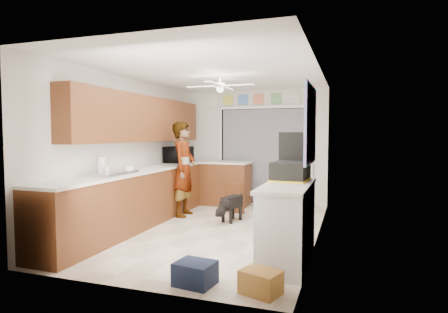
% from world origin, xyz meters
% --- Properties ---
extents(floor, '(5.00, 5.00, 0.00)m').
position_xyz_m(floor, '(0.00, 0.00, 0.00)').
color(floor, beige).
rests_on(floor, ground).
extents(ceiling, '(5.00, 5.00, 0.00)m').
position_xyz_m(ceiling, '(0.00, 0.00, 2.50)').
color(ceiling, white).
rests_on(ceiling, ground).
extents(wall_back, '(3.20, 0.00, 3.20)m').
position_xyz_m(wall_back, '(0.00, 2.50, 1.25)').
color(wall_back, silver).
rests_on(wall_back, ground).
extents(wall_front, '(3.20, 0.00, 3.20)m').
position_xyz_m(wall_front, '(0.00, -2.50, 1.25)').
color(wall_front, silver).
rests_on(wall_front, ground).
extents(wall_left, '(0.00, 5.00, 5.00)m').
position_xyz_m(wall_left, '(-1.60, 0.00, 1.25)').
color(wall_left, silver).
rests_on(wall_left, ground).
extents(wall_right, '(0.00, 5.00, 5.00)m').
position_xyz_m(wall_right, '(1.60, 0.00, 1.25)').
color(wall_right, silver).
rests_on(wall_right, ground).
extents(left_base_cabinets, '(0.60, 4.80, 0.90)m').
position_xyz_m(left_base_cabinets, '(-1.30, 0.00, 0.45)').
color(left_base_cabinets, brown).
rests_on(left_base_cabinets, floor).
extents(left_countertop, '(0.62, 4.80, 0.04)m').
position_xyz_m(left_countertop, '(-1.29, 0.00, 0.92)').
color(left_countertop, white).
rests_on(left_countertop, left_base_cabinets).
extents(upper_cabinets, '(0.32, 4.00, 0.80)m').
position_xyz_m(upper_cabinets, '(-1.44, 0.20, 1.80)').
color(upper_cabinets, brown).
rests_on(upper_cabinets, wall_left).
extents(sink_basin, '(0.50, 0.76, 0.06)m').
position_xyz_m(sink_basin, '(-1.29, -1.00, 0.95)').
color(sink_basin, silver).
rests_on(sink_basin, left_countertop).
extents(faucet, '(0.03, 0.03, 0.22)m').
position_xyz_m(faucet, '(-1.48, -1.00, 1.05)').
color(faucet, silver).
rests_on(faucet, left_countertop).
extents(peninsula_base, '(1.00, 0.60, 0.90)m').
position_xyz_m(peninsula_base, '(-0.50, 2.00, 0.45)').
color(peninsula_base, brown).
rests_on(peninsula_base, floor).
extents(peninsula_top, '(1.04, 0.64, 0.04)m').
position_xyz_m(peninsula_top, '(-0.50, 2.00, 0.92)').
color(peninsula_top, white).
rests_on(peninsula_top, peninsula_base).
extents(back_opening_recess, '(2.00, 0.06, 2.10)m').
position_xyz_m(back_opening_recess, '(0.25, 2.47, 1.05)').
color(back_opening_recess, black).
rests_on(back_opening_recess, wall_back).
extents(curtain_panel, '(1.90, 0.03, 2.05)m').
position_xyz_m(curtain_panel, '(0.25, 2.43, 1.05)').
color(curtain_panel, gray).
rests_on(curtain_panel, wall_back).
extents(door_trim_left, '(0.06, 0.04, 2.10)m').
position_xyz_m(door_trim_left, '(-0.77, 2.44, 1.05)').
color(door_trim_left, white).
rests_on(door_trim_left, wall_back).
extents(door_trim_right, '(0.06, 0.04, 2.10)m').
position_xyz_m(door_trim_right, '(1.27, 2.44, 1.05)').
color(door_trim_right, white).
rests_on(door_trim_right, wall_back).
extents(door_trim_head, '(2.10, 0.04, 0.06)m').
position_xyz_m(door_trim_head, '(0.25, 2.44, 2.12)').
color(door_trim_head, white).
rests_on(door_trim_head, wall_back).
extents(header_frame_0, '(0.22, 0.02, 0.22)m').
position_xyz_m(header_frame_0, '(-0.60, 2.47, 2.30)').
color(header_frame_0, '#D7DF4A').
rests_on(header_frame_0, wall_back).
extents(header_frame_1, '(0.22, 0.02, 0.22)m').
position_xyz_m(header_frame_1, '(-0.25, 2.47, 2.30)').
color(header_frame_1, '#4E8ED0').
rests_on(header_frame_1, wall_back).
extents(header_frame_2, '(0.22, 0.02, 0.22)m').
position_xyz_m(header_frame_2, '(0.10, 2.47, 2.30)').
color(header_frame_2, '#D0744E').
rests_on(header_frame_2, wall_back).
extents(header_frame_3, '(0.22, 0.02, 0.22)m').
position_xyz_m(header_frame_3, '(0.50, 2.47, 2.30)').
color(header_frame_3, '#66A860').
rests_on(header_frame_3, wall_back).
extents(header_frame_4, '(0.22, 0.02, 0.22)m').
position_xyz_m(header_frame_4, '(0.90, 2.47, 2.30)').
color(header_frame_4, silver).
rests_on(header_frame_4, wall_back).
extents(route66_sign, '(0.22, 0.02, 0.26)m').
position_xyz_m(route66_sign, '(-0.95, 2.47, 2.30)').
color(route66_sign, silver).
rests_on(route66_sign, wall_back).
extents(right_counter_base, '(0.50, 1.40, 0.90)m').
position_xyz_m(right_counter_base, '(1.35, -1.20, 0.45)').
color(right_counter_base, white).
rests_on(right_counter_base, floor).
extents(right_counter_top, '(0.54, 1.44, 0.04)m').
position_xyz_m(right_counter_top, '(1.34, -1.20, 0.92)').
color(right_counter_top, white).
rests_on(right_counter_top, right_counter_base).
extents(abstract_painting, '(0.03, 1.15, 0.95)m').
position_xyz_m(abstract_painting, '(1.58, -1.00, 1.65)').
color(abstract_painting, '#FD5DCC').
rests_on(abstract_painting, wall_right).
extents(ceiling_fan, '(1.14, 1.14, 0.24)m').
position_xyz_m(ceiling_fan, '(0.00, 0.20, 2.32)').
color(ceiling_fan, white).
rests_on(ceiling_fan, ceiling).
extents(microwave, '(0.45, 0.63, 0.33)m').
position_xyz_m(microwave, '(-1.34, 1.41, 1.11)').
color(microwave, black).
rests_on(microwave, left_countertop).
extents(cup, '(0.15, 0.15, 0.11)m').
position_xyz_m(cup, '(-1.15, -0.72, 0.99)').
color(cup, white).
rests_on(cup, left_countertop).
extents(jar_b, '(0.08, 0.08, 0.12)m').
position_xyz_m(jar_b, '(-1.30, -1.07, 1.00)').
color(jar_b, silver).
rests_on(jar_b, left_countertop).
extents(paper_towel_roll, '(0.15, 0.15, 0.26)m').
position_xyz_m(paper_towel_roll, '(-1.45, -0.99, 1.07)').
color(paper_towel_roll, white).
rests_on(paper_towel_roll, left_countertop).
extents(suitcase, '(0.46, 0.59, 0.24)m').
position_xyz_m(suitcase, '(1.32, -0.83, 1.06)').
color(suitcase, black).
rests_on(suitcase, right_counter_top).
extents(suitcase_rim, '(0.48, 0.61, 0.02)m').
position_xyz_m(suitcase_rim, '(1.32, -0.83, 0.95)').
color(suitcase_rim, yellow).
rests_on(suitcase_rim, suitcase).
extents(suitcase_lid, '(0.42, 0.06, 0.50)m').
position_xyz_m(suitcase_lid, '(1.32, -0.54, 1.31)').
color(suitcase_lid, black).
rests_on(suitcase_lid, suitcase).
extents(cardboard_box, '(0.43, 0.38, 0.23)m').
position_xyz_m(cardboard_box, '(1.25, -2.20, 0.11)').
color(cardboard_box, gold).
rests_on(cardboard_box, floor).
extents(navy_crate, '(0.42, 0.37, 0.23)m').
position_xyz_m(navy_crate, '(0.57, -2.20, 0.12)').
color(navy_crate, '#141D33').
rests_on(navy_crate, floor).
extents(cabinet_door_panel, '(0.44, 0.27, 0.61)m').
position_xyz_m(cabinet_door_panel, '(-0.07, 1.18, 0.31)').
color(cabinet_door_panel, brown).
rests_on(cabinet_door_panel, floor).
extents(man, '(0.47, 0.67, 1.76)m').
position_xyz_m(man, '(-0.90, 0.71, 0.88)').
color(man, white).
rests_on(man, floor).
extents(dog, '(0.43, 0.69, 0.50)m').
position_xyz_m(dog, '(0.09, 0.56, 0.25)').
color(dog, black).
rests_on(dog, floor).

